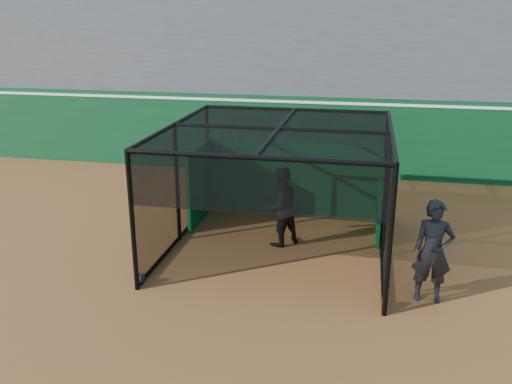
# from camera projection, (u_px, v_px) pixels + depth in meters

# --- Properties ---
(ground) EXTENTS (120.00, 120.00, 0.00)m
(ground) POSITION_uv_depth(u_px,v_px,m) (225.00, 296.00, 10.01)
(ground) COLOR brown
(ground) RESTS_ON ground
(outfield_wall) EXTENTS (50.00, 0.50, 2.50)m
(outfield_wall) POSITION_uv_depth(u_px,v_px,m) (292.00, 133.00, 17.52)
(outfield_wall) COLOR #0A3A1A
(outfield_wall) RESTS_ON ground
(grandstand) EXTENTS (50.00, 7.85, 8.95)m
(grandstand) POSITION_uv_depth(u_px,v_px,m) (308.00, 28.00, 20.03)
(grandstand) COLOR #4C4C4F
(grandstand) RESTS_ON ground
(batting_cage) EXTENTS (4.66, 4.92, 2.70)m
(batting_cage) POSITION_uv_depth(u_px,v_px,m) (278.00, 190.00, 11.67)
(batting_cage) COLOR black
(batting_cage) RESTS_ON ground
(batter) EXTENTS (1.10, 1.09, 1.79)m
(batter) POSITION_uv_depth(u_px,v_px,m) (281.00, 207.00, 12.02)
(batter) COLOR black
(batter) RESTS_ON ground
(on_deck_player) EXTENTS (0.70, 0.46, 1.90)m
(on_deck_player) POSITION_uv_depth(u_px,v_px,m) (433.00, 252.00, 9.62)
(on_deck_player) COLOR black
(on_deck_player) RESTS_ON ground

